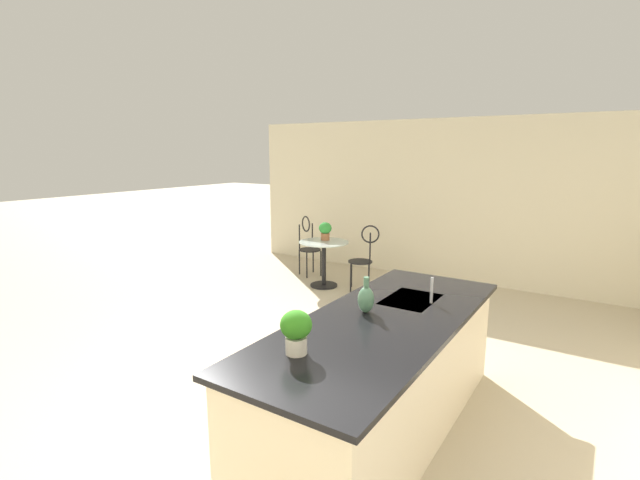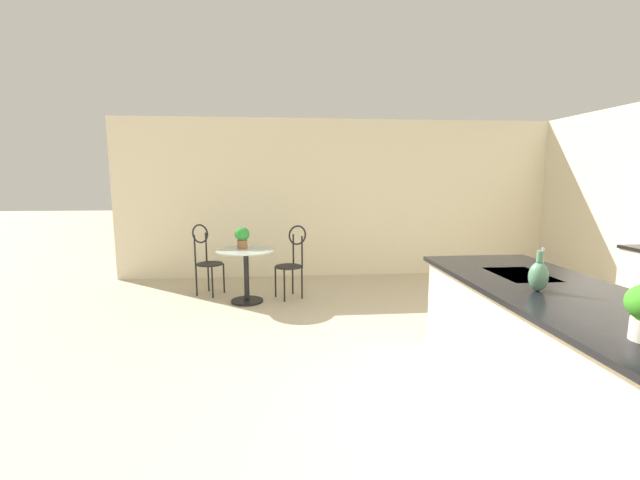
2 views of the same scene
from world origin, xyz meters
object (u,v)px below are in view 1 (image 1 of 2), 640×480
Objects in this scene: potted_plant_counter_far at (296,329)px; vase_on_counter at (366,299)px; chair_by_island at (308,243)px; bistro_table at (324,259)px; chair_near_window at (364,255)px; potted_plant_on_table at (325,230)px.

vase_on_counter is at bearing 178.49° from potted_plant_counter_far.
potted_plant_counter_far reaches higher than chair_by_island.
vase_on_counter is at bearing 40.18° from chair_by_island.
chair_by_island is at bearing -139.82° from vase_on_counter.
bistro_table is at bearing 53.20° from chair_by_island.
bistro_table is 0.77× the size of chair_by_island.
potted_plant_counter_far is at bearing 33.57° from chair_by_island.
potted_plant_on_table is at bearing -86.05° from chair_near_window.
bistro_table is 0.78m from chair_by_island.
chair_near_window reaches higher than potted_plant_on_table.
chair_by_island reaches higher than potted_plant_on_table.
bistro_table is 0.77× the size of chair_near_window.
potted_plant_counter_far is 0.90m from vase_on_counter.
potted_plant_counter_far is (4.05, 1.62, 0.51)m from chair_near_window.
bistro_table is 3.79m from vase_on_counter.
bistro_table is 2.78× the size of vase_on_counter.
chair_near_window is 3.58m from vase_on_counter.
chair_by_island is 4.52m from vase_on_counter.
bistro_table is 2.84× the size of potted_plant_counter_far.
chair_by_island is at bearing -126.80° from bistro_table.
chair_near_window is at bearing -158.14° from potted_plant_counter_far.
vase_on_counter is at bearing 37.52° from bistro_table.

